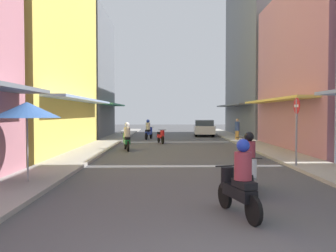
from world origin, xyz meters
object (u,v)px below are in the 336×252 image
Objects in this scene: motorbike_white at (249,165)px; street_sign_no_entry at (296,123)px; motorbike_black at (239,182)px; motorbike_red at (161,136)px; pedestrian_far at (237,130)px; motorbike_blue at (149,130)px; parked_car at (204,128)px; motorbike_silver at (243,148)px; vendor_umbrella at (27,110)px; motorbike_green at (127,138)px.

street_sign_no_entry is (2.65, 3.80, 1.01)m from motorbike_white.
street_sign_no_entry is (3.40, 6.08, 1.01)m from motorbike_black.
motorbike_red is 1.07× the size of pedestrian_far.
motorbike_blue reaches higher than parked_car.
motorbike_silver is 1.03× the size of motorbike_black.
motorbike_blue and motorbike_black have the same top height.
pedestrian_far is at bearing 60.01° from vendor_umbrella.
motorbike_blue is 0.74× the size of vendor_umbrella.
vendor_umbrella is at bearing -119.99° from pedestrian_far.
motorbike_green is 6.77m from motorbike_silver.
motorbike_green reaches higher than motorbike_silver.
motorbike_red is 0.67× the size of street_sign_no_entry.
street_sign_no_entry reaches higher than motorbike_white.
street_sign_no_entry is at bearing -67.49° from motorbike_blue.
motorbike_red is 17.29m from motorbike_black.
parked_car is (1.26, 22.74, 0.04)m from motorbike_white.
motorbike_blue is (-4.89, 12.11, 0.20)m from motorbike_silver.
motorbike_black is at bearing -29.74° from vendor_umbrella.
parked_car is at bearing 85.40° from motorbike_black.
street_sign_no_entry is (5.20, -11.12, 1.21)m from motorbike_red.
motorbike_blue is 1.00× the size of motorbike_black.
vendor_umbrella reaches higher than motorbike_red.
pedestrian_far is at bearing 88.03° from street_sign_no_entry.
motorbike_green is 9.66m from street_sign_no_entry.
parked_car reaches higher than motorbike_red.
motorbike_silver is at bearing -68.00° from motorbike_blue.
parked_car is 1.58× the size of street_sign_no_entry.
street_sign_no_entry is at bearing -91.97° from pedestrian_far.
parked_car is 23.20m from vendor_umbrella.
pedestrian_far reaches higher than parked_car.
pedestrian_far is at bearing -15.86° from motorbike_blue.
parked_car is 19.02m from street_sign_no_entry.
motorbike_red is 0.98× the size of motorbike_silver.
motorbike_blue is at bearing 104.72° from motorbike_red.
motorbike_black is (1.80, -17.20, 0.20)m from motorbike_red.
pedestrian_far is 0.63× the size of street_sign_no_entry.
motorbike_green is at bearing 106.06° from motorbike_black.
motorbike_red is 4.03m from motorbike_blue.
motorbike_white reaches higher than parked_car.
motorbike_blue is 21.28m from motorbike_black.
motorbike_black is 0.67× the size of street_sign_no_entry.
motorbike_blue reaches higher than motorbike_silver.
motorbike_green and motorbike_white have the same top height.
motorbike_white is 6.84m from motorbike_silver.
vendor_umbrella is at bearing 172.43° from motorbike_white.
motorbike_white is 6.41m from vendor_umbrella.
vendor_umbrella is (-2.61, -17.99, 1.47)m from motorbike_blue.
motorbike_white is 0.99× the size of motorbike_silver.
pedestrian_far is at bearing -72.50° from parked_car.
motorbike_black is 6.43m from vendor_umbrella.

